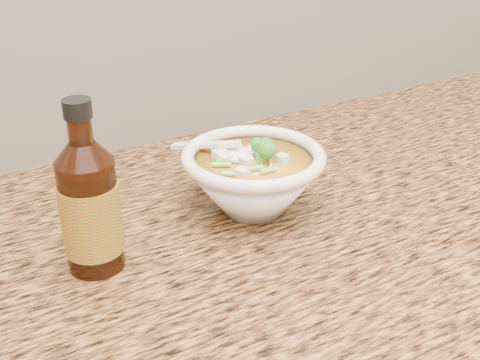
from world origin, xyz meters
TOP-DOWN VIEW (x-y plane):
  - counter_slab at (0.00, 1.68)m, footprint 4.00×0.68m
  - soup_bowl at (0.02, 1.71)m, footprint 0.19×0.19m
  - hot_sauce_bottle at (-0.20, 1.69)m, footprint 0.08×0.08m

SIDE VIEW (x-z plane):
  - counter_slab at x=0.00m, z-range 0.86..0.90m
  - soup_bowl at x=0.02m, z-range 0.89..1.00m
  - hot_sauce_bottle at x=-0.20m, z-range 0.88..1.07m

